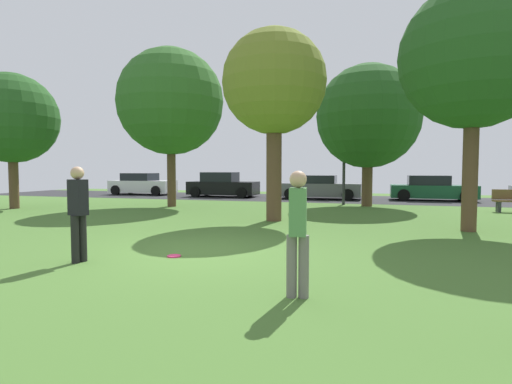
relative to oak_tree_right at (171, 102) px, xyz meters
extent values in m
plane|color=#47702D|center=(5.53, -8.98, -4.76)|extent=(44.00, 44.00, 0.00)
cube|color=#28282B|center=(5.53, 7.02, -4.76)|extent=(44.00, 6.40, 0.01)
cylinder|color=brown|center=(0.00, 0.00, -3.10)|extent=(0.39, 0.39, 3.32)
sphere|color=#2D6023|center=(0.00, 0.00, 0.01)|extent=(4.80, 4.80, 4.80)
cylinder|color=brown|center=(11.45, -4.26, -3.03)|extent=(0.40, 0.40, 3.45)
sphere|color=#23511E|center=(11.45, -4.26, 0.01)|extent=(3.92, 3.92, 3.92)
cylinder|color=brown|center=(5.74, -3.61, -3.00)|extent=(0.51, 0.51, 3.52)
sphere|color=olive|center=(5.74, -3.61, -0.19)|extent=(3.43, 3.43, 3.43)
cylinder|color=brown|center=(8.61, 2.76, -3.50)|extent=(0.48, 0.48, 2.52)
sphere|color=#23511E|center=(8.61, 2.76, -0.62)|extent=(4.75, 4.75, 4.75)
cylinder|color=brown|center=(-6.13, -2.80, -3.55)|extent=(0.39, 0.39, 2.43)
sphere|color=#23511E|center=(-6.13, -2.80, -0.84)|extent=(3.86, 3.86, 3.86)
cylinder|color=black|center=(3.77, -10.33, -4.32)|extent=(0.14, 0.14, 0.87)
cylinder|color=black|center=(3.73, -10.48, -4.32)|extent=(0.14, 0.14, 0.87)
cube|color=black|center=(3.75, -10.40, -3.56)|extent=(0.36, 0.29, 0.65)
sphere|color=tan|center=(3.75, -10.40, -3.11)|extent=(0.24, 0.24, 0.24)
cylinder|color=slate|center=(7.90, -11.27, -4.34)|extent=(0.14, 0.14, 0.84)
cylinder|color=slate|center=(8.06, -11.25, -4.34)|extent=(0.14, 0.14, 0.84)
cube|color=#51894C|center=(7.98, -11.26, -3.61)|extent=(0.26, 0.35, 0.63)
sphere|color=tan|center=(7.98, -11.26, -3.18)|extent=(0.23, 0.23, 0.23)
cylinder|color=#EA2D6B|center=(5.19, -9.49, -4.75)|extent=(0.27, 0.27, 0.03)
cube|color=white|center=(-6.14, 7.28, -4.21)|extent=(4.35, 1.74, 0.80)
cube|color=black|center=(-6.35, 7.28, -3.56)|extent=(2.09, 1.53, 0.50)
cylinder|color=black|center=(-4.61, 8.16, -4.44)|extent=(0.64, 0.22, 0.64)
cylinder|color=black|center=(-4.61, 6.41, -4.44)|extent=(0.64, 0.22, 0.64)
cylinder|color=black|center=(-7.66, 8.16, -4.44)|extent=(0.64, 0.22, 0.64)
cylinder|color=black|center=(-7.66, 6.41, -4.44)|extent=(0.64, 0.22, 0.64)
cube|color=black|center=(-0.10, 6.77, -4.21)|extent=(4.27, 1.75, 0.79)
cube|color=black|center=(-0.31, 6.77, -3.52)|extent=(2.05, 1.54, 0.58)
cylinder|color=black|center=(1.40, 7.64, -4.44)|extent=(0.64, 0.22, 0.64)
cylinder|color=black|center=(1.40, 5.89, -4.44)|extent=(0.64, 0.22, 0.64)
cylinder|color=black|center=(-1.59, 7.64, -4.44)|extent=(0.64, 0.22, 0.64)
cylinder|color=black|center=(-1.59, 5.89, -4.44)|extent=(0.64, 0.22, 0.64)
cube|color=slate|center=(5.94, 6.66, -4.23)|extent=(4.58, 1.79, 0.76)
cube|color=black|center=(5.71, 6.66, -3.62)|extent=(2.20, 1.58, 0.46)
cylinder|color=black|center=(7.55, 7.56, -4.44)|extent=(0.64, 0.22, 0.64)
cylinder|color=black|center=(7.55, 5.77, -4.44)|extent=(0.64, 0.22, 0.64)
cylinder|color=black|center=(4.34, 7.56, -4.44)|extent=(0.64, 0.22, 0.64)
cylinder|color=black|center=(4.34, 5.77, -4.44)|extent=(0.64, 0.22, 0.64)
cube|color=#195633|center=(11.98, 7.22, -4.26)|extent=(4.36, 1.71, 0.70)
cube|color=black|center=(11.77, 7.22, -3.65)|extent=(2.09, 1.50, 0.52)
cylinder|color=black|center=(13.51, 8.08, -4.44)|extent=(0.64, 0.22, 0.64)
cylinder|color=black|center=(13.51, 6.37, -4.44)|extent=(0.64, 0.22, 0.64)
cylinder|color=black|center=(10.46, 8.08, -4.44)|extent=(0.64, 0.22, 0.64)
cylinder|color=black|center=(10.46, 6.37, -4.44)|extent=(0.64, 0.22, 0.64)
cube|color=#333338|center=(13.71, 1.57, -4.53)|extent=(0.10, 0.40, 0.45)
cylinder|color=#2D2D33|center=(7.51, 3.22, -2.51)|extent=(0.14, 0.14, 4.50)
camera|label=1|loc=(8.94, -16.45, -3.05)|focal=28.04mm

